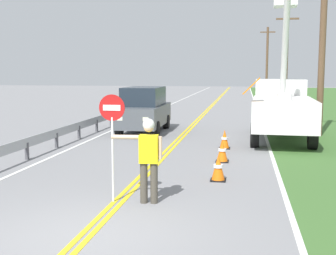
% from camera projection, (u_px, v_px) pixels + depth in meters
% --- Properties ---
extents(ground_plane, '(160.00, 160.00, 0.00)m').
position_uv_depth(ground_plane, '(85.00, 237.00, 7.60)').
color(ground_plane, gray).
extents(centerline_yellow_left, '(0.11, 110.00, 0.01)m').
position_uv_depth(centerline_yellow_left, '(199.00, 118.00, 27.18)').
color(centerline_yellow_left, yellow).
rests_on(centerline_yellow_left, ground).
extents(centerline_yellow_right, '(0.11, 110.00, 0.01)m').
position_uv_depth(centerline_yellow_right, '(201.00, 118.00, 27.15)').
color(centerline_yellow_right, yellow).
rests_on(centerline_yellow_right, ground).
extents(edge_line_right, '(0.12, 110.00, 0.01)m').
position_uv_depth(edge_line_right, '(260.00, 119.00, 26.56)').
color(edge_line_right, silver).
rests_on(edge_line_right, ground).
extents(edge_line_left, '(0.12, 110.00, 0.01)m').
position_uv_depth(edge_line_left, '(143.00, 117.00, 27.77)').
color(edge_line_left, silver).
rests_on(edge_line_left, ground).
extents(flagger_worker, '(1.09, 0.27, 1.83)m').
position_uv_depth(flagger_worker, '(148.00, 155.00, 9.42)').
color(flagger_worker, '#474238').
rests_on(flagger_worker, ground).
extents(stop_sign_paddle, '(0.56, 0.04, 2.33)m').
position_uv_depth(stop_sign_paddle, '(112.00, 124.00, 9.41)').
color(stop_sign_paddle, silver).
rests_on(stop_sign_paddle, ground).
extents(utility_bucket_truck, '(2.90, 6.89, 6.18)m').
position_uv_depth(utility_bucket_truck, '(281.00, 105.00, 18.65)').
color(utility_bucket_truck, white).
rests_on(utility_bucket_truck, ground).
extents(oncoming_suv_nearest, '(1.97, 4.63, 2.10)m').
position_uv_depth(oncoming_suv_nearest, '(144.00, 109.00, 20.74)').
color(oncoming_suv_nearest, '#4C5156').
rests_on(oncoming_suv_nearest, ground).
extents(utility_pole_near, '(1.80, 0.28, 7.79)m').
position_uv_depth(utility_pole_near, '(322.00, 42.00, 19.08)').
color(utility_pole_near, brown).
rests_on(utility_pole_near, ground).
extents(utility_pole_mid, '(1.80, 0.28, 7.62)m').
position_uv_depth(utility_pole_mid, '(286.00, 57.00, 35.92)').
color(utility_pole_mid, brown).
rests_on(utility_pole_mid, ground).
extents(utility_pole_far, '(1.80, 0.28, 8.20)m').
position_uv_depth(utility_pole_far, '(267.00, 60.00, 54.34)').
color(utility_pole_far, brown).
rests_on(utility_pole_far, ground).
extents(traffic_cone_lead, '(0.40, 0.40, 0.70)m').
position_uv_depth(traffic_cone_lead, '(218.00, 168.00, 11.48)').
color(traffic_cone_lead, orange).
rests_on(traffic_cone_lead, ground).
extents(traffic_cone_mid, '(0.40, 0.40, 0.70)m').
position_uv_depth(traffic_cone_mid, '(222.00, 151.00, 13.87)').
color(traffic_cone_mid, orange).
rests_on(traffic_cone_mid, ground).
extents(traffic_cone_tail, '(0.40, 0.40, 0.70)m').
position_uv_depth(traffic_cone_tail, '(225.00, 140.00, 16.27)').
color(traffic_cone_tail, orange).
rests_on(traffic_cone_tail, ground).
extents(guardrail_left_shoulder, '(0.10, 32.00, 0.71)m').
position_uv_depth(guardrail_left_shoulder, '(104.00, 118.00, 22.04)').
color(guardrail_left_shoulder, '#9EA0A3').
rests_on(guardrail_left_shoulder, ground).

